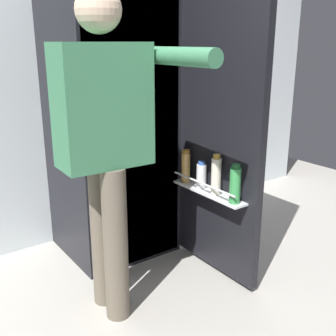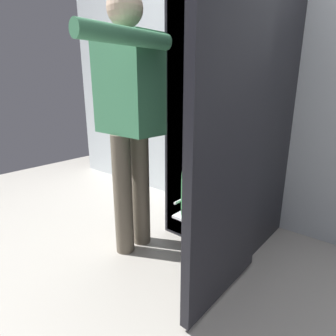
% 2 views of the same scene
% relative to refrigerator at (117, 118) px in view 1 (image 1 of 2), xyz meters
% --- Properties ---
extents(ground_plane, '(5.62, 5.62, 0.00)m').
position_rel_refrigerator_xyz_m(ground_plane, '(-0.03, -0.51, -0.89)').
color(ground_plane, '#B7B2A8').
extents(kitchen_wall, '(4.40, 0.10, 2.68)m').
position_rel_refrigerator_xyz_m(kitchen_wall, '(-0.03, 0.41, 0.45)').
color(kitchen_wall, silver).
rests_on(kitchen_wall, ground_plane).
extents(refrigerator, '(0.70, 1.26, 1.78)m').
position_rel_refrigerator_xyz_m(refrigerator, '(0.00, 0.00, 0.00)').
color(refrigerator, black).
rests_on(refrigerator, ground_plane).
extents(person, '(0.52, 0.73, 1.58)m').
position_rel_refrigerator_xyz_m(person, '(-0.37, -0.56, 0.05)').
color(person, '#665B4C').
rests_on(person, ground_plane).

